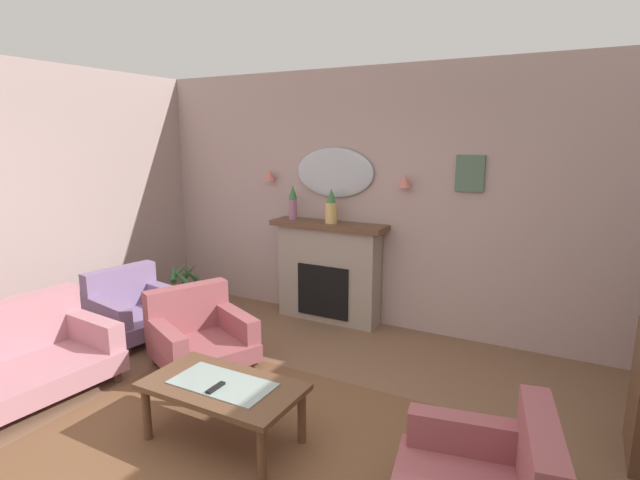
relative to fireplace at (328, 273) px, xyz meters
The scene contains 14 objects.
wall_back 1.17m from the fireplace, 16.13° to the left, with size 7.23×0.10×2.85m, color #B29993.
patterned_rug 2.67m from the fireplace, 72.94° to the right, with size 3.20×2.40×0.01m, color brown.
fireplace is the anchor object (origin of this frame).
mantel_vase_centre 0.92m from the fireplace, behind, with size 0.10×0.10×0.40m.
mantel_vase_right 0.76m from the fireplace, 29.53° to the right, with size 0.14×0.14×0.39m.
wall_mirror 1.15m from the fireplace, 90.00° to the left, with size 0.96×0.06×0.56m, color #B2BCC6.
wall_sconce_left 1.38m from the fireplace, behind, with size 0.14×0.14×0.14m, color #D17066.
wall_sconce_right 1.38m from the fireplace, ahead, with size 0.14×0.14×0.14m, color #D17066.
framed_picture 1.91m from the fireplace, ahead, with size 0.28×0.03×0.36m, color #4C6B56.
coffee_table 2.50m from the fireplace, 79.49° to the right, with size 1.10×0.60×0.45m.
tv_remote 2.58m from the fireplace, 79.57° to the right, with size 0.04×0.16×0.02m, color black.
armchair_near_fireplace 1.71m from the fireplace, 108.26° to the right, with size 1.08×1.07×0.71m.
armchair_in_corner 2.17m from the fireplace, 139.56° to the right, with size 0.95×0.94×0.71m.
potted_plant_small_fern 1.85m from the fireplace, 163.13° to the right, with size 0.37×0.39×0.59m.
Camera 1 is at (1.75, -2.16, 2.10)m, focal length 27.56 mm.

